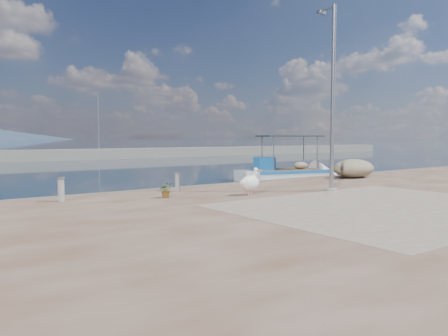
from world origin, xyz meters
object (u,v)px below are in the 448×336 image
pelican (250,182)px  bollard_near (177,181)px  boat_right (288,176)px  lamp_post (332,104)px

pelican → bollard_near: 2.93m
boat_right → bollard_near: 11.10m
pelican → lamp_post: lamp_post is taller
pelican → bollard_near: (-1.54, 2.49, -0.06)m
boat_right → lamp_post: (-5.33, -7.75, 3.55)m
boat_right → lamp_post: bearing=-107.5°
pelican → bollard_near: size_ratio=1.37×
pelican → lamp_post: bearing=-15.6°
boat_right → bollard_near: size_ratio=9.35×
lamp_post → pelican: bearing=165.5°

